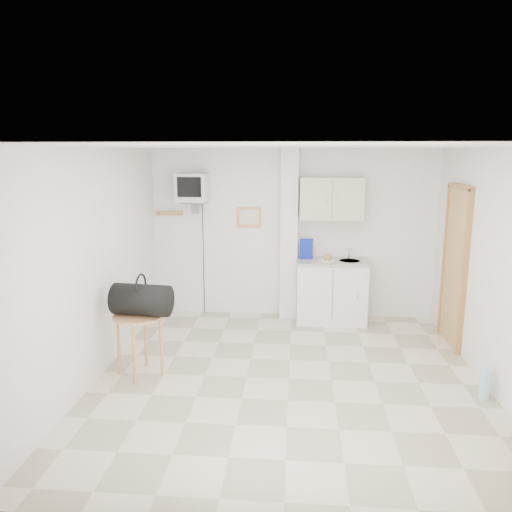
# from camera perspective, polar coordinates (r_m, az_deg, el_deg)

# --- Properties ---
(ground) EXTENTS (4.50, 4.50, 0.00)m
(ground) POSITION_cam_1_polar(r_m,az_deg,el_deg) (5.67, 3.77, -13.79)
(ground) COLOR beige
(ground) RESTS_ON ground
(room_envelope) EXTENTS (4.24, 4.54, 2.55)m
(room_envelope) POSITION_cam_1_polar(r_m,az_deg,el_deg) (5.29, 6.61, 1.82)
(room_envelope) COLOR white
(room_envelope) RESTS_ON ground
(kitchenette) EXTENTS (1.03, 0.58, 2.10)m
(kitchenette) POSITION_cam_1_polar(r_m,az_deg,el_deg) (7.33, 8.59, -1.33)
(kitchenette) COLOR white
(kitchenette) RESTS_ON ground
(crt_television) EXTENTS (0.44, 0.45, 2.15)m
(crt_television) POSITION_cam_1_polar(r_m,az_deg,el_deg) (7.32, -7.28, 7.66)
(crt_television) COLOR slate
(crt_television) RESTS_ON ground
(round_table) EXTENTS (0.56, 0.56, 0.70)m
(round_table) POSITION_cam_1_polar(r_m,az_deg,el_deg) (5.67, -13.22, -7.63)
(round_table) COLOR #A27245
(round_table) RESTS_ON ground
(duffel_bag) EXTENTS (0.66, 0.42, 0.46)m
(duffel_bag) POSITION_cam_1_polar(r_m,az_deg,el_deg) (5.57, -12.94, -4.87)
(duffel_bag) COLOR black
(duffel_bag) RESTS_ON round_table
(water_bottle) EXTENTS (0.11, 0.11, 0.34)m
(water_bottle) POSITION_cam_1_polar(r_m,az_deg,el_deg) (5.68, 24.71, -13.17)
(water_bottle) COLOR #9FC9DF
(water_bottle) RESTS_ON ground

